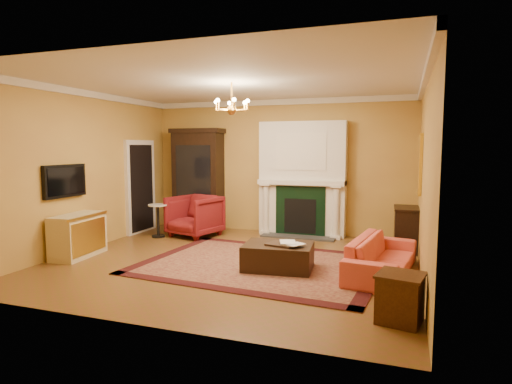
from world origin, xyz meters
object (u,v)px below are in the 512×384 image
at_px(end_table, 400,299).
at_px(console_table, 406,230).
at_px(coral_sofa, 382,250).
at_px(leather_ottoman, 278,256).
at_px(china_cabinet, 198,181).
at_px(pedestal_table, 158,218).
at_px(commode, 78,236).
at_px(wingback_armchair, 195,214).

distance_m(end_table, console_table, 3.49).
height_order(coral_sofa, leather_ottoman, coral_sofa).
distance_m(china_cabinet, end_table, 6.30).
bearing_deg(china_cabinet, pedestal_table, -109.18).
bearing_deg(end_table, console_table, 89.02).
height_order(coral_sofa, end_table, coral_sofa).
bearing_deg(console_table, commode, -159.05).
distance_m(pedestal_table, coral_sofa, 4.88).
height_order(china_cabinet, console_table, china_cabinet).
bearing_deg(leather_ottoman, coral_sofa, 3.24).
bearing_deg(pedestal_table, china_cabinet, 71.44).
distance_m(wingback_armchair, end_table, 5.49).
relative_size(end_table, leather_ottoman, 0.49).
relative_size(commode, console_table, 1.28).
relative_size(pedestal_table, coral_sofa, 0.37).
relative_size(china_cabinet, coral_sofa, 1.16).
height_order(pedestal_table, console_table, console_table).
bearing_deg(pedestal_table, coral_sofa, -14.98).
xyz_separation_m(wingback_armchair, console_table, (4.36, 0.09, -0.09)).
bearing_deg(end_table, china_cabinet, 137.62).
xyz_separation_m(china_cabinet, console_table, (4.67, -0.72, -0.73)).
xyz_separation_m(commode, end_table, (5.45, -1.14, -0.12)).
height_order(wingback_armchair, end_table, wingback_armchair).
height_order(wingback_armchair, pedestal_table, wingback_armchair).
xyz_separation_m(wingback_armchair, commode, (-1.15, -2.26, -0.11)).
xyz_separation_m(pedestal_table, console_table, (5.06, 0.45, -0.02)).
height_order(pedestal_table, end_table, pedestal_table).
bearing_deg(wingback_armchair, commode, -101.17).
bearing_deg(coral_sofa, pedestal_table, 83.26).
distance_m(commode, end_table, 5.57).
bearing_deg(wingback_armchair, china_cabinet, 126.57).
relative_size(coral_sofa, end_table, 3.72).
height_order(wingback_armchair, console_table, wingback_armchair).
bearing_deg(commode, coral_sofa, 2.46).
bearing_deg(console_table, coral_sofa, -103.62).
distance_m(coral_sofa, console_table, 1.75).
relative_size(pedestal_table, console_table, 0.90).
bearing_deg(wingback_armchair, console_table, 16.92).
bearing_deg(commode, end_table, -16.42).
height_order(end_table, console_table, console_table).
bearing_deg(china_cabinet, console_table, -9.34).
relative_size(china_cabinet, wingback_armchair, 2.31).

